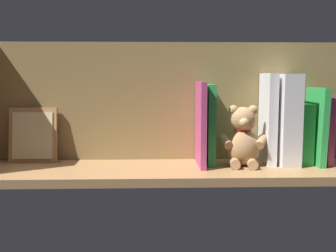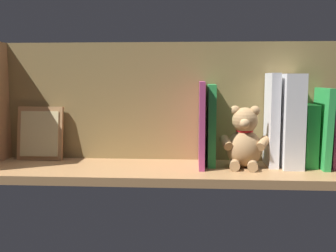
% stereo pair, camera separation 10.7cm
% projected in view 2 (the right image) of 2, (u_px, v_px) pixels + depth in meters
% --- Properties ---
extents(ground_plane, '(1.01, 0.26, 0.02)m').
position_uv_depth(ground_plane, '(168.00, 171.00, 1.08)').
color(ground_plane, '#A87A4C').
extents(shelf_back_panel, '(1.01, 0.02, 0.33)m').
position_uv_depth(shelf_back_panel, '(170.00, 101.00, 1.17)').
color(shelf_back_panel, olive).
rests_on(shelf_back_panel, ground_plane).
extents(book_0, '(0.02, 0.11, 0.18)m').
position_uv_depth(book_0, '(331.00, 132.00, 1.08)').
color(book_0, '#B23F72').
rests_on(book_0, ground_plane).
extents(book_1, '(0.02, 0.13, 0.21)m').
position_uv_depth(book_1, '(322.00, 128.00, 1.07)').
color(book_1, green).
rests_on(book_1, ground_plane).
extents(book_2, '(0.03, 0.11, 0.16)m').
position_uv_depth(book_2, '(308.00, 135.00, 1.09)').
color(book_2, green).
rests_on(book_2, ground_plane).
extents(dictionary_thick_white, '(0.05, 0.13, 0.24)m').
position_uv_depth(dictionary_thick_white, '(290.00, 121.00, 1.08)').
color(dictionary_thick_white, silver).
rests_on(dictionary_thick_white, ground_plane).
extents(book_3, '(0.02, 0.11, 0.25)m').
position_uv_depth(book_3, '(272.00, 120.00, 1.09)').
color(book_3, silver).
rests_on(book_3, ground_plane).
extents(teddy_bear, '(0.13, 0.11, 0.16)m').
position_uv_depth(teddy_bear, '(244.00, 140.00, 1.07)').
color(teddy_bear, tan).
rests_on(teddy_bear, ground_plane).
extents(book_4, '(0.02, 0.11, 0.22)m').
position_uv_depth(book_4, '(211.00, 125.00, 1.10)').
color(book_4, green).
rests_on(book_4, ground_plane).
extents(book_5, '(0.01, 0.15, 0.22)m').
position_uv_depth(book_5, '(202.00, 124.00, 1.08)').
color(book_5, '#B23F72').
rests_on(book_5, ground_plane).
extents(picture_frame_leaning, '(0.13, 0.04, 0.15)m').
position_uv_depth(picture_frame_leaning, '(40.00, 133.00, 1.17)').
color(picture_frame_leaning, '#A87A4C').
rests_on(picture_frame_leaning, ground_plane).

